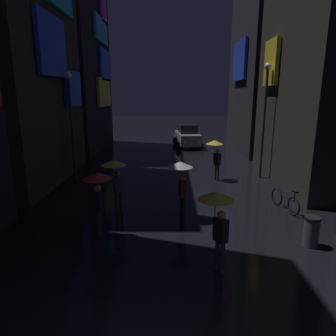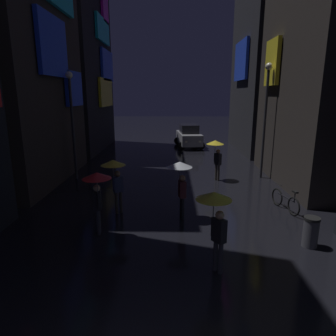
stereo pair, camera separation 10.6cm
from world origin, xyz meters
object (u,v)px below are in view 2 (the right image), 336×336
at_px(streetlamp_right_far, 266,109).
at_px(pedestrian_midstreet_centre_clear, 181,174).
at_px(pedestrian_midstreet_left_yellow, 115,172).
at_px(pedestrian_foreground_left_yellow, 215,210).
at_px(pedestrian_near_crossing_yellow, 216,149).
at_px(trash_bin, 311,232).
at_px(pedestrian_far_right_red, 97,186).
at_px(streetlamp_left_far, 72,114).
at_px(bicycle_parked_at_storefront, 285,201).
at_px(car_distant, 189,136).

bearing_deg(streetlamp_right_far, pedestrian_midstreet_centre_clear, -129.01).
height_order(pedestrian_midstreet_left_yellow, streetlamp_right_far, streetlamp_right_far).
bearing_deg(pedestrian_foreground_left_yellow, pedestrian_midstreet_centre_clear, 103.21).
bearing_deg(pedestrian_near_crossing_yellow, trash_bin, -75.36).
height_order(pedestrian_midstreet_centre_clear, pedestrian_far_right_red, same).
height_order(pedestrian_midstreet_left_yellow, pedestrian_near_crossing_yellow, same).
xyz_separation_m(pedestrian_far_right_red, streetlamp_right_far, (7.15, 7.01, 2.03)).
distance_m(pedestrian_far_right_red, trash_bin, 6.59).
distance_m(pedestrian_midstreet_left_yellow, streetlamp_left_far, 6.01).
xyz_separation_m(pedestrian_foreground_left_yellow, streetlamp_left_far, (-6.26, 8.54, 1.80)).
xyz_separation_m(bicycle_parked_at_storefront, car_distant, (-3.04, 14.54, 0.54)).
bearing_deg(car_distant, pedestrian_midstreet_centre_clear, -94.05).
distance_m(pedestrian_midstreet_centre_clear, pedestrian_midstreet_left_yellow, 2.44).
xyz_separation_m(pedestrian_midstreet_left_yellow, streetlamp_right_far, (6.94, 5.23, 2.03)).
distance_m(pedestrian_foreground_left_yellow, trash_bin, 3.52).
bearing_deg(streetlamp_left_far, pedestrian_midstreet_left_yellow, -57.78).
height_order(bicycle_parked_at_storefront, car_distant, car_distant).
height_order(pedestrian_midstreet_left_yellow, bicycle_parked_at_storefront, pedestrian_midstreet_left_yellow).
xyz_separation_m(pedestrian_far_right_red, car_distant, (3.72, 16.81, -0.74)).
height_order(pedestrian_midstreet_centre_clear, bicycle_parked_at_storefront, pedestrian_midstreet_centre_clear).
distance_m(pedestrian_foreground_left_yellow, streetlamp_left_far, 10.74).
height_order(car_distant, streetlamp_right_far, streetlamp_right_far).
xyz_separation_m(pedestrian_midstreet_centre_clear, trash_bin, (3.82, -2.04, -1.20)).
relative_size(pedestrian_foreground_left_yellow, bicycle_parked_at_storefront, 1.19).
bearing_deg(bicycle_parked_at_storefront, car_distant, 101.80).
xyz_separation_m(pedestrian_far_right_red, trash_bin, (6.45, -0.62, -1.20)).
bearing_deg(pedestrian_midstreet_centre_clear, pedestrian_midstreet_left_yellow, 171.64).
relative_size(pedestrian_midstreet_centre_clear, pedestrian_near_crossing_yellow, 1.00).
bearing_deg(pedestrian_far_right_red, streetlamp_left_far, 113.24).
distance_m(pedestrian_near_crossing_yellow, car_distant, 10.37).
bearing_deg(pedestrian_far_right_red, streetlamp_right_far, 44.43).
relative_size(pedestrian_midstreet_centre_clear, trash_bin, 2.28).
xyz_separation_m(pedestrian_near_crossing_yellow, pedestrian_foreground_left_yellow, (-1.18, -8.41, 0.00)).
xyz_separation_m(car_distant, streetlamp_right_far, (3.44, -9.79, 2.77)).
xyz_separation_m(pedestrian_midstreet_centre_clear, pedestrian_far_right_red, (-2.63, -1.43, 0.00)).
height_order(pedestrian_midstreet_left_yellow, trash_bin, pedestrian_midstreet_left_yellow).
distance_m(bicycle_parked_at_storefront, trash_bin, 2.90).
distance_m(car_distant, trash_bin, 17.64).
relative_size(pedestrian_midstreet_centre_clear, pedestrian_midstreet_left_yellow, 1.00).
bearing_deg(pedestrian_midstreet_centre_clear, pedestrian_foreground_left_yellow, -76.79).
height_order(pedestrian_foreground_left_yellow, bicycle_parked_at_storefront, pedestrian_foreground_left_yellow).
relative_size(pedestrian_far_right_red, pedestrian_foreground_left_yellow, 1.00).
height_order(bicycle_parked_at_storefront, streetlamp_right_far, streetlamp_right_far).
xyz_separation_m(pedestrian_midstreet_left_yellow, pedestrian_foreground_left_yellow, (3.20, -3.69, 0.00)).
bearing_deg(pedestrian_foreground_left_yellow, trash_bin, 23.02).
bearing_deg(trash_bin, streetlamp_right_far, 84.76).
relative_size(bicycle_parked_at_storefront, trash_bin, 1.92).
xyz_separation_m(pedestrian_near_crossing_yellow, bicycle_parked_at_storefront, (2.16, -4.24, -1.28)).
bearing_deg(pedestrian_far_right_red, pedestrian_midstreet_centre_clear, 28.47).
distance_m(pedestrian_foreground_left_yellow, streetlamp_right_far, 9.89).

